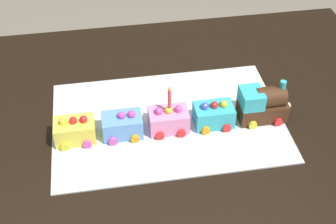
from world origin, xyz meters
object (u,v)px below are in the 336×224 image
Objects in this scene: dining_table at (160,151)px; cake_car_gondola_turquoise at (214,115)px; cake_locomotive at (263,104)px; cake_car_caboose_sky_blue at (122,125)px; birthday_candle at (170,97)px; cake_car_flatbed_lemon at (75,130)px; cake_car_tanker_bubblegum at (168,120)px.

cake_car_gondola_turquoise reaches higher than dining_table.
cake_car_caboose_sky_blue is at bearing 0.00° from cake_locomotive.
cake_car_gondola_turquoise is at bearing 180.00° from birthday_candle.
birthday_candle is (0.12, -0.00, 0.07)m from cake_car_gondola_turquoise.
cake_car_gondola_turquoise and cake_car_flatbed_lemon have the same top height.
cake_car_flatbed_lemon is at bearing 0.00° from cake_car_gondola_turquoise.
birthday_candle is at bearing 126.74° from dining_table.
cake_car_gondola_turquoise is 0.12m from cake_car_tanker_bubblegum.
cake_car_flatbed_lemon is at bearing 0.00° from cake_car_tanker_bubblegum.
cake_car_tanker_bubblegum is 1.50× the size of birthday_candle.
cake_car_caboose_sky_blue is 0.12m from cake_car_flatbed_lemon.
cake_car_flatbed_lemon is at bearing 0.00° from birthday_candle.
dining_table is at bearing -172.48° from cake_car_flatbed_lemon.
cake_locomotive is 2.10× the size of birthday_candle.
cake_locomotive reaches higher than cake_car_gondola_turquoise.
cake_car_caboose_sky_blue is at bearing 0.00° from birthday_candle.
dining_table is 14.00× the size of cake_car_flatbed_lemon.
cake_locomotive is at bearing 173.84° from dining_table.
cake_car_tanker_bubblegum is at bearing 123.21° from dining_table.
birthday_candle is (-0.24, -0.00, 0.07)m from cake_car_flatbed_lemon.
birthday_candle reaches higher than cake_car_gondola_turquoise.
dining_table is 0.17m from cake_car_caboose_sky_blue.
birthday_candle is at bearing -180.00° from cake_car_tanker_bubblegum.
cake_car_tanker_bubblegum is (0.12, 0.00, 0.00)m from cake_car_gondola_turquoise.
cake_car_tanker_bubblegum and cake_car_caboose_sky_blue have the same top height.
cake_car_tanker_bubblegum is at bearing 0.00° from cake_car_gondola_turquoise.
cake_locomotive is 0.25m from birthday_candle.
dining_table is 14.00× the size of cake_car_tanker_bubblegum.
cake_locomotive is at bearing -180.00° from cake_car_gondola_turquoise.
cake_car_tanker_bubblegum reaches higher than dining_table.
cake_car_tanker_bubblegum is 1.00× the size of cake_car_flatbed_lemon.
birthday_candle is at bearing -180.00° from cake_car_caboose_sky_blue.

